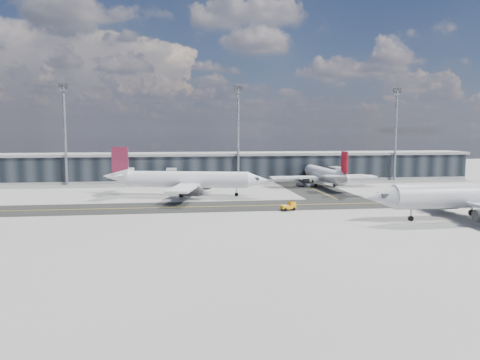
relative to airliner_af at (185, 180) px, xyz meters
The scene contains 8 objects.
ground 27.19m from the airliner_af, 52.48° to the right, with size 300.00×300.00×0.00m, color gray.
taxiway_lanes 23.23m from the airliner_af, 27.58° to the right, with size 180.00×63.00×0.03m.
terminal_concourse 37.39m from the airliner_af, 63.94° to the left, with size 152.00×19.80×8.80m.
floodlight_masts 33.42m from the airliner_af, 58.42° to the left, with size 102.50×0.70×28.90m.
airliner_af is the anchor object (origin of this frame).
airliner_redtail 40.92m from the airliner_af, 17.66° to the left, with size 30.33×35.66×10.60m.
baggage_tug 31.45m from the airliner_af, 50.42° to the right, with size 3.13×2.08×1.81m.
service_van 37.15m from the airliner_af, 23.51° to the left, with size 2.76×5.98×1.66m, color white.
Camera 1 is at (-18.26, -91.78, 15.67)m, focal length 35.00 mm.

